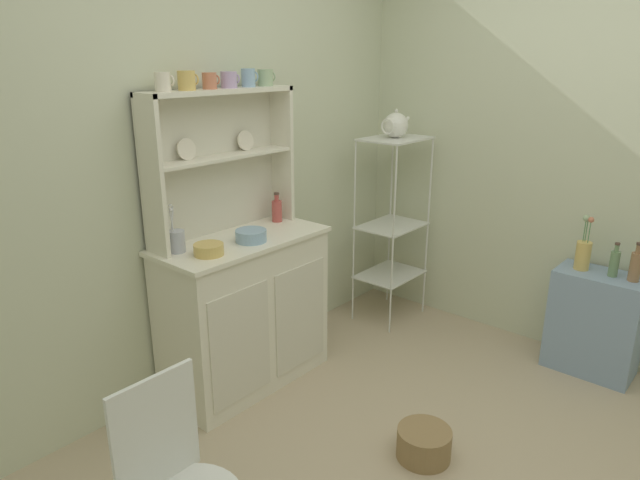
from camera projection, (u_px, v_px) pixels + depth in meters
The scene contains 22 objects.
wall_back at pixel (201, 161), 3.02m from camera, with size 3.84×0.05×2.50m, color beige.
wall_right at pixel (614, 156), 3.18m from camera, with size 0.05×3.84×2.50m, color beige.
hutch_cabinet at pixel (245, 310), 3.14m from camera, with size 0.96×0.45×0.86m.
hutch_shelf_unit at pixel (217, 152), 2.97m from camera, with size 0.89×0.18×0.77m.
bakers_rack at pixel (392, 213), 3.85m from camera, with size 0.45×0.34×1.27m.
side_shelf_blue at pixel (595, 323), 3.29m from camera, with size 0.28×0.48×0.61m, color #849EBC.
wire_chair at pixel (174, 479), 1.79m from camera, with size 0.36×0.36×0.85m.
floor_basket at pixel (424, 444), 2.63m from camera, with size 0.25×0.25×0.14m, color #93754C.
cup_cream_0 at pixel (163, 82), 2.60m from camera, with size 0.09×0.07×0.09m.
cup_gold_1 at pixel (187, 81), 2.69m from camera, with size 0.10×0.08×0.09m.
cup_terracotta_2 at pixel (210, 81), 2.79m from camera, with size 0.09×0.07×0.08m.
cup_lilac_3 at pixel (229, 80), 2.88m from camera, with size 0.10×0.08×0.08m.
cup_sky_4 at pixel (249, 78), 2.98m from camera, with size 0.09×0.07×0.09m.
cup_sage_5 at pixel (266, 78), 3.07m from camera, with size 0.10×0.08×0.09m.
bowl_mixing_large at pixel (209, 249), 2.75m from camera, with size 0.15×0.15×0.06m, color #DBB760.
bowl_floral_medium at pixel (251, 236), 2.95m from camera, with size 0.16×0.16×0.06m, color #8EB2D1.
jam_bottle at pixel (277, 210), 3.29m from camera, with size 0.06×0.06×0.17m.
utensil_jar at pixel (177, 240), 2.78m from camera, with size 0.08×0.08×0.24m.
porcelain_teapot at pixel (396, 125), 3.66m from camera, with size 0.25×0.16×0.18m.
flower_vase at pixel (583, 252), 3.24m from camera, with size 0.08×0.08×0.32m.
oil_bottle at pixel (614, 263), 3.14m from camera, with size 0.05×0.05×0.20m.
vinegar_bottle at pixel (636, 266), 3.07m from camera, with size 0.06×0.06×0.22m.
Camera 1 is at (-1.86, -0.81, 1.79)m, focal length 31.78 mm.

